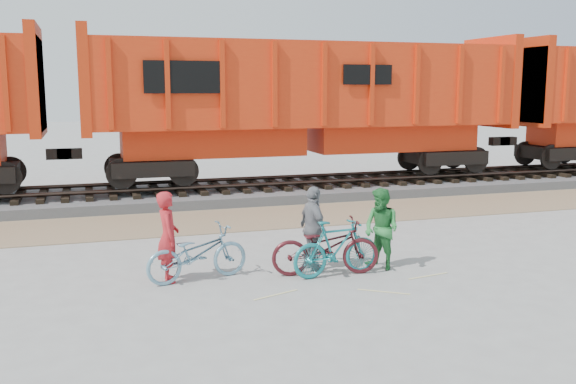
% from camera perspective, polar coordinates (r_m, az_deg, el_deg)
% --- Properties ---
extents(ground, '(120.00, 120.00, 0.00)m').
position_cam_1_polar(ground, '(11.93, 2.46, -7.53)').
color(ground, '#9E9E99').
rests_on(ground, ground).
extents(gravel_strip, '(120.00, 3.00, 0.02)m').
position_cam_1_polar(gravel_strip, '(17.05, -3.87, -2.39)').
color(gravel_strip, '#9C7F60').
rests_on(gravel_strip, ground).
extents(ballast_bed, '(120.00, 4.00, 0.30)m').
position_cam_1_polar(ballast_bed, '(20.39, -6.21, -0.11)').
color(ballast_bed, slate).
rests_on(ballast_bed, ground).
extents(track, '(120.00, 2.60, 0.24)m').
position_cam_1_polar(track, '(20.34, -6.23, 0.79)').
color(track, black).
rests_on(track, ballast_bed).
extents(hopper_car_center, '(14.00, 3.13, 4.65)m').
position_cam_1_polar(hopper_car_center, '(20.90, 1.70, 8.04)').
color(hopper_car_center, black).
rests_on(hopper_car_center, track).
extents(bicycle_blue, '(2.00, 1.05, 1.00)m').
position_cam_1_polar(bicycle_blue, '(11.69, -8.07, -5.42)').
color(bicycle_blue, '#6A99B0').
rests_on(bicycle_blue, ground).
extents(bicycle_teal, '(1.80, 0.69, 1.05)m').
position_cam_1_polar(bicycle_teal, '(11.87, 4.33, -5.00)').
color(bicycle_teal, teal).
rests_on(bicycle_teal, ground).
extents(bicycle_maroon, '(2.10, 1.04, 1.05)m').
position_cam_1_polar(bicycle_maroon, '(11.94, 3.36, -4.90)').
color(bicycle_maroon, '#471419').
rests_on(bicycle_maroon, ground).
extents(person_solo, '(0.41, 0.61, 1.64)m').
position_cam_1_polar(person_solo, '(11.65, -10.62, -3.93)').
color(person_solo, '#B31F24').
rests_on(person_solo, ground).
extents(person_man, '(0.84, 0.93, 1.56)m').
position_cam_1_polar(person_man, '(12.39, 8.30, -3.26)').
color(person_man, '#2A7D38').
rests_on(person_man, ground).
extents(person_woman, '(0.50, 0.98, 1.61)m').
position_cam_1_polar(person_woman, '(12.20, 2.26, -3.24)').
color(person_woman, gray).
rests_on(person_woman, ground).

